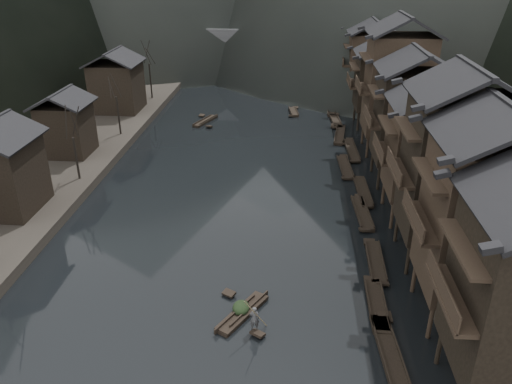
{
  "coord_description": "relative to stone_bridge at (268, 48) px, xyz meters",
  "views": [
    {
      "loc": [
        5.11,
        -28.71,
        22.08
      ],
      "look_at": [
        2.12,
        11.9,
        2.5
      ],
      "focal_mm": 35.0,
      "sensor_mm": 36.0,
      "label": 1
    }
  ],
  "objects": [
    {
      "name": "cargo_heap",
      "position": [
        2.11,
        -73.89,
        -4.32
      ],
      "size": [
        1.15,
        1.51,
        0.69
      ],
      "primitive_type": "ellipsoid",
      "color": "black",
      "rests_on": "hero_sampan"
    },
    {
      "name": "water",
      "position": [
        0.0,
        -72.0,
        -5.11
      ],
      "size": [
        300.0,
        300.0,
        0.0
      ],
      "primitive_type": "plane",
      "color": "black",
      "rests_on": "ground"
    },
    {
      "name": "stone_bridge",
      "position": [
        0.0,
        0.0,
        0.0
      ],
      "size": [
        40.0,
        6.0,
        9.0
      ],
      "color": "#4C4C4F",
      "rests_on": "ground"
    },
    {
      "name": "hero_sampan",
      "position": [
        2.24,
        -74.1,
        -4.91
      ],
      "size": [
        3.41,
        4.98,
        0.44
      ],
      "color": "black",
      "rests_on": "water"
    },
    {
      "name": "right_bank",
      "position": [
        35.0,
        -32.0,
        -4.21
      ],
      "size": [
        40.0,
        200.0,
        1.8
      ],
      "primitive_type": "cube",
      "color": "#2D2823",
      "rests_on": "ground"
    },
    {
      "name": "stilt_houses",
      "position": [
        17.28,
        -53.45,
        3.75
      ],
      "size": [
        9.0,
        67.6,
        16.24
      ],
      "color": "black",
      "rests_on": "ground"
    },
    {
      "name": "bamboo_pole",
      "position": [
        3.36,
        -75.69,
        -1.18
      ],
      "size": [
        1.57,
        1.71,
        3.47
      ],
      "primitive_type": "cylinder",
      "rotation": [
        0.57,
        0.0,
        -0.74
      ],
      "color": "#8C7A51",
      "rests_on": "boatman"
    },
    {
      "name": "bare_trees",
      "position": [
        -17.0,
        -53.38,
        1.5
      ],
      "size": [
        3.87,
        62.71,
        7.75
      ],
      "color": "black",
      "rests_on": "left_bank"
    },
    {
      "name": "left_bank",
      "position": [
        -35.0,
        -32.0,
        -4.51
      ],
      "size": [
        40.0,
        200.0,
        1.2
      ],
      "primitive_type": "cube",
      "color": "#2D2823",
      "rests_on": "ground"
    },
    {
      "name": "moored_sampans",
      "position": [
        11.79,
        -50.9,
        -4.91
      ],
      "size": [
        2.85,
        60.42,
        0.47
      ],
      "color": "black",
      "rests_on": "water"
    },
    {
      "name": "left_houses",
      "position": [
        -20.5,
        -51.88,
        0.55
      ],
      "size": [
        8.1,
        53.2,
        8.73
      ],
      "color": "black",
      "rests_on": "left_bank"
    },
    {
      "name": "midriver_boats",
      "position": [
        1.22,
        -24.51,
        -4.91
      ],
      "size": [
        17.21,
        24.1,
        0.45
      ],
      "color": "black",
      "rests_on": "water"
    },
    {
      "name": "boatman",
      "position": [
        3.16,
        -75.69,
        -3.79
      ],
      "size": [
        0.67,
        0.47,
        1.76
      ],
      "primitive_type": "imported",
      "rotation": [
        0.0,
        0.0,
        3.22
      ],
      "color": "#4D4E50",
      "rests_on": "hero_sampan"
    }
  ]
}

